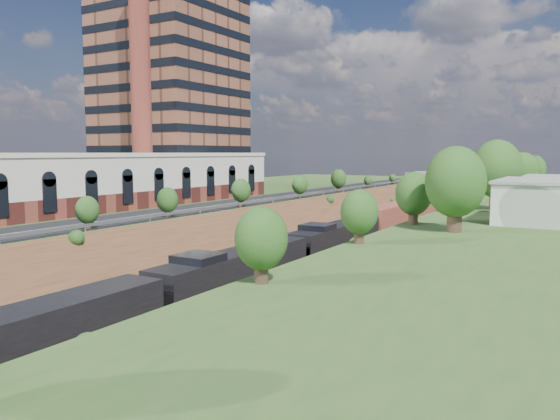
{
  "coord_description": "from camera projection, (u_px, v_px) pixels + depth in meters",
  "views": [
    {
      "loc": [
        27.86,
        -9.15,
        12.0
      ],
      "look_at": [
        -0.96,
        40.09,
        6.0
      ],
      "focal_mm": 35.0,
      "sensor_mm": 36.0,
      "label": 1
    }
  ],
  "objects": [
    {
      "name": "tree_left_crest",
      "position": [
        46.0,
        212.0,
        45.46
      ],
      "size": [
        2.45,
        2.45,
        3.55
      ],
      "color": "#473323",
      "rests_on": "platform_left"
    },
    {
      "name": "road",
      "position": [
        263.0,
        199.0,
        81.86
      ],
      "size": [
        8.0,
        180.0,
        0.1
      ],
      "primitive_type": "cube",
      "color": "black",
      "rests_on": "platform_left"
    },
    {
      "name": "rail_left_track",
      "position": [
        342.0,
        239.0,
        75.9
      ],
      "size": [
        1.58,
        180.0,
        0.18
      ],
      "primitive_type": "cube",
      "color": "gray",
      "rests_on": "ground"
    },
    {
      "name": "freight_train",
      "position": [
        420.0,
        209.0,
        90.2
      ],
      "size": [
        3.12,
        158.92,
        4.65
      ],
      "color": "black",
      "rests_on": "ground"
    },
    {
      "name": "tree_right_large",
      "position": [
        456.0,
        183.0,
        47.91
      ],
      "size": [
        5.25,
        5.25,
        7.61
      ],
      "color": "#473323",
      "rests_on": "platform_right"
    },
    {
      "name": "highrise_tower",
      "position": [
        169.0,
        42.0,
        103.56
      ],
      "size": [
        22.0,
        22.0,
        53.9
      ],
      "color": "brown",
      "rests_on": "platform_left"
    },
    {
      "name": "smokestack",
      "position": [
        140.0,
        71.0,
        86.64
      ],
      "size": [
        3.2,
        3.2,
        40.0
      ],
      "primitive_type": "cylinder",
      "color": "maroon",
      "rests_on": "platform_left"
    },
    {
      "name": "white_building_far",
      "position": [
        557.0,
        191.0,
        74.36
      ],
      "size": [
        8.0,
        10.0,
        3.6
      ],
      "primitive_type": "cube",
      "color": "silver",
      "rests_on": "platform_right"
    },
    {
      "name": "commercial_building",
      "position": [
        87.0,
        181.0,
        68.89
      ],
      "size": [
        14.3,
        62.3,
        7.0
      ],
      "color": "maroon",
      "rests_on": "platform_left"
    },
    {
      "name": "overpass",
      "position": [
        460.0,
        183.0,
        127.31
      ],
      "size": [
        24.5,
        8.3,
        7.4
      ],
      "color": "gray",
      "rests_on": "ground"
    },
    {
      "name": "platform_left",
      "position": [
        175.0,
        210.0,
        90.91
      ],
      "size": [
        44.0,
        180.0,
        5.0
      ],
      "primitive_type": "cube",
      "color": "#375C25",
      "rests_on": "ground"
    },
    {
      "name": "white_building_near",
      "position": [
        547.0,
        202.0,
        55.2
      ],
      "size": [
        9.0,
        12.0,
        4.0
      ],
      "primitive_type": "cube",
      "color": "silver",
      "rests_on": "platform_right"
    },
    {
      "name": "rail_right_track",
      "position": [
        377.0,
        242.0,
        73.29
      ],
      "size": [
        1.58,
        180.0,
        0.18
      ],
      "primitive_type": "cube",
      "color": "gray",
      "rests_on": "ground"
    },
    {
      "name": "embankment_right",
      "position": [
        441.0,
        248.0,
        69.08
      ],
      "size": [
        10.0,
        180.0,
        10.0
      ],
      "primitive_type": "cube",
      "rotation": [
        0.0,
        0.79,
        0.0
      ],
      "color": "brown",
      "rests_on": "ground"
    },
    {
      "name": "guardrail",
      "position": [
        286.0,
        197.0,
        79.58
      ],
      "size": [
        0.1,
        171.0,
        0.7
      ],
      "color": "#99999E",
      "rests_on": "platform_left"
    },
    {
      "name": "embankment_left",
      "position": [
        289.0,
        235.0,
        80.13
      ],
      "size": [
        10.0,
        180.0,
        10.0
      ],
      "primitive_type": "cube",
      "rotation": [
        0.0,
        0.79,
        0.0
      ],
      "color": "brown",
      "rests_on": "ground"
    }
  ]
}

